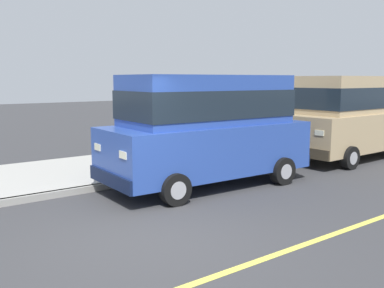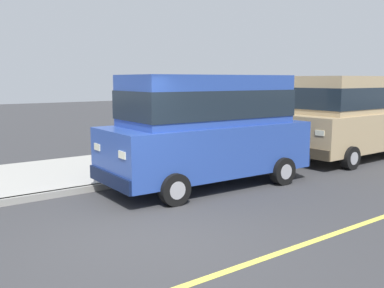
# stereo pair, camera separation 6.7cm
# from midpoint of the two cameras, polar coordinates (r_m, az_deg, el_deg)

# --- Properties ---
(ground_plane) EXTENTS (80.00, 80.00, 0.00)m
(ground_plane) POSITION_cam_midpoint_polar(r_m,az_deg,el_deg) (6.89, -5.58, -12.18)
(ground_plane) COLOR #38383A
(curb) EXTENTS (0.16, 64.00, 0.14)m
(curb) POSITION_cam_midpoint_polar(r_m,az_deg,el_deg) (9.62, -15.71, -6.02)
(curb) COLOR gray
(curb) RESTS_ON ground
(sidewalk) EXTENTS (3.60, 64.00, 0.14)m
(sidewalk) POSITION_cam_midpoint_polar(r_m,az_deg,el_deg) (11.28, -19.09, -4.06)
(sidewalk) COLOR #A8A59E
(sidewalk) RESTS_ON ground
(lane_centre_line) EXTENTS (0.12, 57.60, 0.01)m
(lane_centre_line) POSITION_cam_midpoint_polar(r_m,az_deg,el_deg) (5.69, 3.29, -16.72)
(lane_centre_line) COLOR #E0D64C
(lane_centre_line) RESTS_ON ground
(car_blue_van) EXTENTS (2.26, 4.96, 2.52)m
(car_blue_van) POSITION_cam_midpoint_polar(r_m,az_deg,el_deg) (9.86, 1.82, 2.47)
(car_blue_van) COLOR #28479E
(car_blue_van) RESTS_ON ground
(car_tan_van) EXTENTS (2.20, 4.93, 2.52)m
(car_tan_van) POSITION_cam_midpoint_polar(r_m,az_deg,el_deg) (14.16, 20.02, 3.79)
(car_tan_van) COLOR tan
(car_tan_van) RESTS_ON ground
(dog_grey) EXTENTS (0.61, 0.52, 0.49)m
(dog_grey) POSITION_cam_midpoint_polar(r_m,az_deg,el_deg) (11.92, -2.97, -1.18)
(dog_grey) COLOR #999691
(dog_grey) RESTS_ON sidewalk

